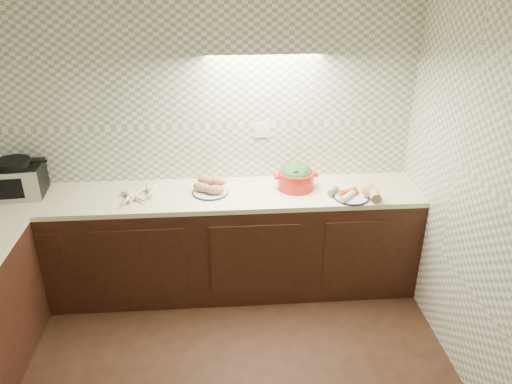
{
  "coord_description": "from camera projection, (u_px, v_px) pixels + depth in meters",
  "views": [
    {
      "loc": [
        0.21,
        -2.1,
        2.65
      ],
      "look_at": [
        0.46,
        1.25,
        1.02
      ],
      "focal_mm": 35.0,
      "sensor_mm": 36.0,
      "label": 1
    }
  ],
  "objects": [
    {
      "name": "veg_plate",
      "position": [
        359.0,
        193.0,
        3.89
      ],
      "size": [
        0.41,
        0.29,
        0.13
      ],
      "rotation": [
        0.0,
        0.0,
        -0.26
      ],
      "color": "#141E3F",
      "rests_on": "counter"
    },
    {
      "name": "dutch_oven",
      "position": [
        296.0,
        177.0,
        4.03
      ],
      "size": [
        0.36,
        0.32,
        0.2
      ],
      "rotation": [
        0.0,
        0.0,
        0.09
      ],
      "color": "red",
      "rests_on": "counter"
    },
    {
      "name": "sweet_potato_plate",
      "position": [
        211.0,
        187.0,
        3.97
      ],
      "size": [
        0.3,
        0.29,
        0.13
      ],
      "rotation": [
        0.0,
        0.0,
        -0.4
      ],
      "color": "#141E3F",
      "rests_on": "counter"
    },
    {
      "name": "counter",
      "position": [
        95.0,
        309.0,
        3.39
      ],
      "size": [
        3.6,
        3.6,
        0.9
      ],
      "color": "black",
      "rests_on": "ground"
    },
    {
      "name": "parsnip_pile",
      "position": [
        135.0,
        197.0,
        3.86
      ],
      "size": [
        0.35,
        0.39,
        0.07
      ],
      "color": "beige",
      "rests_on": "counter"
    },
    {
      "name": "onion_bowl",
      "position": [
        210.0,
        183.0,
        4.08
      ],
      "size": [
        0.13,
        0.13,
        0.1
      ],
      "color": "black",
      "rests_on": "counter"
    },
    {
      "name": "toaster_oven",
      "position": [
        16.0,
        179.0,
        3.9
      ],
      "size": [
        0.44,
        0.35,
        0.29
      ],
      "rotation": [
        0.0,
        0.0,
        0.08
      ],
      "color": "black",
      "rests_on": "counter"
    },
    {
      "name": "room",
      "position": [
        177.0,
        195.0,
        2.31
      ],
      "size": [
        3.6,
        3.6,
        2.6
      ],
      "color": "black",
      "rests_on": "ground"
    }
  ]
}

